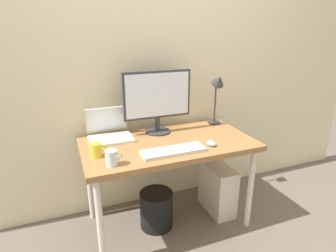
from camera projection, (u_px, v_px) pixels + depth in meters
name	position (u px, v px, depth m)	size (l,w,h in m)	color
ground_plane	(168.00, 221.00, 2.33)	(6.00, 6.00, 0.00)	#665B51
back_wall	(150.00, 55.00, 2.26)	(4.40, 0.04, 2.60)	beige
desk	(168.00, 149.00, 2.12)	(1.26, 0.68, 0.71)	olive
monitor	(157.00, 98.00, 2.19)	(0.54, 0.20, 0.49)	#333338
laptop	(109.00, 131.00, 2.14)	(0.32, 0.27, 0.23)	silver
desk_lamp	(218.00, 88.00, 2.36)	(0.11, 0.16, 0.45)	#333338
keyboard	(173.00, 151.00, 1.90)	(0.44, 0.14, 0.02)	silver
mouse	(211.00, 143.00, 2.02)	(0.06, 0.09, 0.03)	silver
coffee_mug	(96.00, 150.00, 1.83)	(0.11, 0.08, 0.10)	yellow
glass_cup	(112.00, 158.00, 1.72)	(0.11, 0.07, 0.10)	silver
computer_tower	(217.00, 188.00, 2.41)	(0.18, 0.36, 0.42)	silver
wastebasket	(156.00, 209.00, 2.23)	(0.26, 0.26, 0.30)	black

